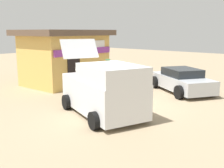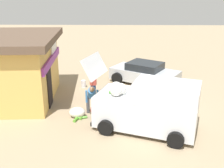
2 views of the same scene
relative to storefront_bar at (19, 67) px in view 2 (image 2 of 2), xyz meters
name	(u,v)px [view 2 (image 2 of 2)]	position (x,y,z in m)	size (l,w,h in m)	color
ground_plane	(140,111)	(-1.36, -5.92, -1.69)	(60.00, 60.00, 0.00)	#9E896B
storefront_bar	(19,67)	(0.00, 0.00, 0.00)	(5.52, 4.11, 3.26)	#E0B259
delivery_van	(149,106)	(-3.06, -6.09, -0.67)	(3.14, 4.71, 2.84)	silver
parked_sedan	(145,73)	(2.58, -6.46, -1.07)	(3.51, 4.23, 1.26)	#B2B7BC
vendor_standing	(93,82)	(-0.15, -3.66, -0.66)	(0.56, 0.41, 1.77)	navy
customer_bending	(92,96)	(-1.69, -3.72, -0.82)	(0.73, 0.59, 1.42)	#4C4C51
unloaded_banana_pile	(77,113)	(-2.03, -3.11, -1.47)	(0.81, 0.81, 0.46)	silver
paint_bucket	(83,84)	(1.80, -2.93, -1.48)	(0.27, 0.27, 0.42)	silver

